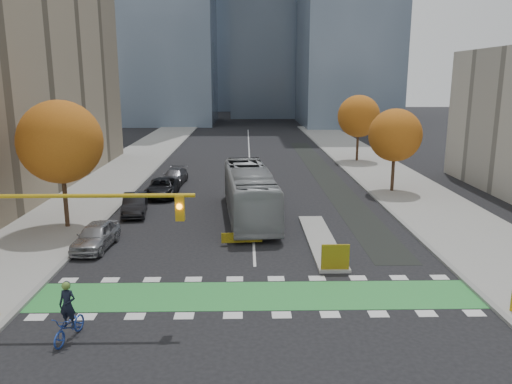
{
  "coord_description": "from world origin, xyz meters",
  "views": [
    {
      "loc": [
        -0.44,
        -19.21,
        9.51
      ],
      "look_at": [
        0.15,
        9.2,
        3.0
      ],
      "focal_mm": 35.0,
      "sensor_mm": 36.0,
      "label": 1
    }
  ],
  "objects_px": {
    "traffic_signal_west": "(53,223)",
    "parked_car_d": "(162,188)",
    "parked_car_a": "(96,236)",
    "parked_car_c": "(174,176)",
    "tree_east_near": "(395,135)",
    "bus": "(250,193)",
    "cyclist": "(69,321)",
    "hazard_board": "(335,257)",
    "tree_west": "(60,142)",
    "parked_car_b": "(135,204)",
    "tree_east_far": "(359,116)"
  },
  "relations": [
    {
      "from": "traffic_signal_west",
      "to": "parked_car_c",
      "type": "bearing_deg",
      "value": 88.0
    },
    {
      "from": "parked_car_b",
      "to": "parked_car_c",
      "type": "xyz_separation_m",
      "value": [
        1.36,
        10.52,
        -0.06
      ]
    },
    {
      "from": "tree_east_far",
      "to": "traffic_signal_west",
      "type": "bearing_deg",
      "value": -117.95
    },
    {
      "from": "bus",
      "to": "parked_car_a",
      "type": "distance_m",
      "value": 10.95
    },
    {
      "from": "tree_east_near",
      "to": "parked_car_c",
      "type": "xyz_separation_m",
      "value": [
        -19.01,
        3.89,
        -4.19
      ]
    },
    {
      "from": "tree_west",
      "to": "traffic_signal_west",
      "type": "height_order",
      "value": "tree_west"
    },
    {
      "from": "tree_east_far",
      "to": "parked_car_d",
      "type": "height_order",
      "value": "tree_east_far"
    },
    {
      "from": "parked_car_a",
      "to": "hazard_board",
      "type": "bearing_deg",
      "value": -12.03
    },
    {
      "from": "parked_car_a",
      "to": "parked_car_c",
      "type": "distance_m",
      "value": 17.94
    },
    {
      "from": "bus",
      "to": "parked_car_d",
      "type": "height_order",
      "value": "bus"
    },
    {
      "from": "tree_east_near",
      "to": "parked_car_d",
      "type": "xyz_separation_m",
      "value": [
        -19.31,
        -1.11,
        -4.14
      ]
    },
    {
      "from": "bus",
      "to": "parked_car_a",
      "type": "xyz_separation_m",
      "value": [
        -8.81,
        -6.42,
        -0.99
      ]
    },
    {
      "from": "traffic_signal_west",
      "to": "parked_car_b",
      "type": "height_order",
      "value": "traffic_signal_west"
    },
    {
      "from": "tree_east_near",
      "to": "bus",
      "type": "height_order",
      "value": "tree_east_near"
    },
    {
      "from": "cyclist",
      "to": "bus",
      "type": "xyz_separation_m",
      "value": [
        6.81,
        16.68,
        0.98
      ]
    },
    {
      "from": "tree_east_near",
      "to": "parked_car_a",
      "type": "height_order",
      "value": "tree_east_near"
    },
    {
      "from": "tree_west",
      "to": "parked_car_c",
      "type": "distance_m",
      "value": 15.56
    },
    {
      "from": "tree_west",
      "to": "cyclist",
      "type": "bearing_deg",
      "value": -70.6
    },
    {
      "from": "bus",
      "to": "parked_car_c",
      "type": "xyz_separation_m",
      "value": [
        -6.81,
        11.41,
        -1.06
      ]
    },
    {
      "from": "hazard_board",
      "to": "traffic_signal_west",
      "type": "distance_m",
      "value": 13.23
    },
    {
      "from": "tree_east_far",
      "to": "parked_car_b",
      "type": "bearing_deg",
      "value": -132.68
    },
    {
      "from": "tree_east_near",
      "to": "traffic_signal_west",
      "type": "height_order",
      "value": "tree_east_near"
    },
    {
      "from": "hazard_board",
      "to": "parked_car_a",
      "type": "relative_size",
      "value": 0.32
    },
    {
      "from": "tree_east_near",
      "to": "traffic_signal_west",
      "type": "xyz_separation_m",
      "value": [
        -19.93,
        -22.51,
        -0.83
      ]
    },
    {
      "from": "traffic_signal_west",
      "to": "parked_car_d",
      "type": "distance_m",
      "value": 21.66
    },
    {
      "from": "tree_east_far",
      "to": "cyclist",
      "type": "bearing_deg",
      "value": -115.88
    },
    {
      "from": "hazard_board",
      "to": "tree_west",
      "type": "xyz_separation_m",
      "value": [
        -16.0,
        7.8,
        4.82
      ]
    },
    {
      "from": "hazard_board",
      "to": "traffic_signal_west",
      "type": "xyz_separation_m",
      "value": [
        -11.93,
        -4.71,
        3.23
      ]
    },
    {
      "from": "tree_east_near",
      "to": "bus",
      "type": "distance_m",
      "value": 14.66
    },
    {
      "from": "tree_east_far",
      "to": "tree_west",
      "type": "bearing_deg",
      "value": -133.3
    },
    {
      "from": "bus",
      "to": "parked_car_a",
      "type": "relative_size",
      "value": 2.85
    },
    {
      "from": "tree_west",
      "to": "parked_car_a",
      "type": "height_order",
      "value": "tree_west"
    },
    {
      "from": "tree_east_far",
      "to": "parked_car_a",
      "type": "bearing_deg",
      "value": -125.68
    },
    {
      "from": "parked_car_a",
      "to": "parked_car_c",
      "type": "bearing_deg",
      "value": 88.12
    },
    {
      "from": "hazard_board",
      "to": "tree_west",
      "type": "relative_size",
      "value": 0.17
    },
    {
      "from": "tree_west",
      "to": "cyclist",
      "type": "relative_size",
      "value": 3.59
    },
    {
      "from": "tree_west",
      "to": "bus",
      "type": "xyz_separation_m",
      "value": [
        11.81,
        2.48,
        -3.87
      ]
    },
    {
      "from": "traffic_signal_west",
      "to": "parked_car_a",
      "type": "height_order",
      "value": "traffic_signal_west"
    },
    {
      "from": "parked_car_c",
      "to": "tree_west",
      "type": "bearing_deg",
      "value": -105.02
    },
    {
      "from": "parked_car_c",
      "to": "parked_car_b",
      "type": "bearing_deg",
      "value": -92.61
    },
    {
      "from": "tree_east_near",
      "to": "tree_west",
      "type": "bearing_deg",
      "value": -157.38
    },
    {
      "from": "parked_car_a",
      "to": "traffic_signal_west",
      "type": "bearing_deg",
      "value": -78.38
    },
    {
      "from": "parked_car_a",
      "to": "parked_car_d",
      "type": "height_order",
      "value": "parked_car_a"
    },
    {
      "from": "tree_east_near",
      "to": "tree_east_far",
      "type": "distance_m",
      "value": 16.01
    },
    {
      "from": "parked_car_b",
      "to": "parked_car_d",
      "type": "relative_size",
      "value": 0.86
    },
    {
      "from": "traffic_signal_west",
      "to": "cyclist",
      "type": "bearing_deg",
      "value": -61.17
    },
    {
      "from": "tree_east_far",
      "to": "parked_car_b",
      "type": "distance_m",
      "value": 31.11
    },
    {
      "from": "parked_car_c",
      "to": "bus",
      "type": "bearing_deg",
      "value": -54.4
    },
    {
      "from": "tree_east_near",
      "to": "cyclist",
      "type": "relative_size",
      "value": 3.08
    },
    {
      "from": "hazard_board",
      "to": "parked_car_a",
      "type": "distance_m",
      "value": 13.56
    }
  ]
}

